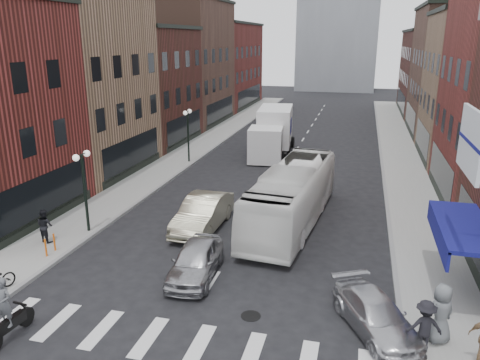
% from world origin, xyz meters
% --- Properties ---
extents(ground, '(160.00, 160.00, 0.00)m').
position_xyz_m(ground, '(0.00, 0.00, 0.00)').
color(ground, black).
rests_on(ground, ground).
extents(sidewalk_left, '(3.00, 74.00, 0.15)m').
position_xyz_m(sidewalk_left, '(-8.50, 22.00, 0.07)').
color(sidewalk_left, gray).
rests_on(sidewalk_left, ground).
extents(sidewalk_right, '(3.00, 74.00, 0.15)m').
position_xyz_m(sidewalk_right, '(8.50, 22.00, 0.07)').
color(sidewalk_right, gray).
rests_on(sidewalk_right, ground).
extents(curb_left, '(0.20, 74.00, 0.16)m').
position_xyz_m(curb_left, '(-7.00, 22.00, 0.00)').
color(curb_left, gray).
rests_on(curb_left, ground).
extents(curb_right, '(0.20, 74.00, 0.16)m').
position_xyz_m(curb_right, '(7.00, 22.00, 0.00)').
color(curb_right, gray).
rests_on(curb_right, ground).
extents(crosswalk_stripes, '(12.00, 2.20, 0.01)m').
position_xyz_m(crosswalk_stripes, '(0.00, -3.00, 0.00)').
color(crosswalk_stripes, silver).
rests_on(crosswalk_stripes, ground).
extents(bldg_left_mid_a, '(10.30, 10.20, 12.30)m').
position_xyz_m(bldg_left_mid_a, '(-14.99, 14.00, 6.15)').
color(bldg_left_mid_a, '#856549').
rests_on(bldg_left_mid_a, ground).
extents(bldg_left_mid_b, '(10.30, 10.20, 10.30)m').
position_xyz_m(bldg_left_mid_b, '(-14.99, 24.00, 5.15)').
color(bldg_left_mid_b, '#422017').
rests_on(bldg_left_mid_b, ground).
extents(bldg_left_far_a, '(10.30, 12.20, 13.30)m').
position_xyz_m(bldg_left_far_a, '(-14.99, 35.00, 6.65)').
color(bldg_left_far_a, brown).
rests_on(bldg_left_far_a, ground).
extents(bldg_left_far_b, '(10.30, 16.20, 11.30)m').
position_xyz_m(bldg_left_far_b, '(-14.99, 49.00, 5.65)').
color(bldg_left_far_b, maroon).
rests_on(bldg_left_far_b, ground).
extents(bldg_right_far_a, '(10.30, 12.20, 12.30)m').
position_xyz_m(bldg_right_far_a, '(14.99, 35.00, 6.15)').
color(bldg_right_far_a, brown).
rests_on(bldg_right_far_a, ground).
extents(bldg_right_far_b, '(10.30, 16.20, 10.30)m').
position_xyz_m(bldg_right_far_b, '(14.99, 49.00, 5.15)').
color(bldg_right_far_b, '#422017').
rests_on(bldg_right_far_b, ground).
extents(awning_blue, '(1.80, 5.00, 0.78)m').
position_xyz_m(awning_blue, '(8.93, 2.50, 2.63)').
color(awning_blue, navy).
rests_on(awning_blue, ground).
extents(billboard_sign, '(1.52, 3.00, 3.70)m').
position_xyz_m(billboard_sign, '(8.59, 0.50, 6.13)').
color(billboard_sign, black).
rests_on(billboard_sign, ground).
extents(streetlamp_near, '(0.32, 1.22, 4.11)m').
position_xyz_m(streetlamp_near, '(-7.40, 4.00, 2.91)').
color(streetlamp_near, black).
rests_on(streetlamp_near, ground).
extents(streetlamp_far, '(0.32, 1.22, 4.11)m').
position_xyz_m(streetlamp_far, '(-7.40, 18.00, 2.91)').
color(streetlamp_far, black).
rests_on(streetlamp_far, ground).
extents(bike_rack, '(0.08, 0.68, 0.80)m').
position_xyz_m(bike_rack, '(-7.60, 1.30, 0.55)').
color(bike_rack, '#D8590C').
rests_on(bike_rack, sidewalk_left).
extents(box_truck, '(3.17, 8.75, 3.71)m').
position_xyz_m(box_truck, '(-1.74, 22.51, 1.83)').
color(box_truck, white).
rests_on(box_truck, ground).
extents(motorcycle_rider, '(0.63, 2.13, 2.17)m').
position_xyz_m(motorcycle_rider, '(-5.14, -4.21, 1.01)').
color(motorcycle_rider, black).
rests_on(motorcycle_rider, ground).
extents(transit_bus, '(3.57, 11.10, 3.04)m').
position_xyz_m(transit_bus, '(2.08, 7.85, 1.52)').
color(transit_bus, white).
rests_on(transit_bus, ground).
extents(sedan_left_near, '(2.00, 4.28, 1.42)m').
position_xyz_m(sedan_left_near, '(-0.80, 1.20, 0.71)').
color(sedan_left_near, '#A7A6AB').
rests_on(sedan_left_near, ground).
extents(sedan_left_far, '(1.88, 5.10, 1.67)m').
position_xyz_m(sedan_left_far, '(-2.13, 6.00, 0.83)').
color(sedan_left_far, beige).
rests_on(sedan_left_far, ground).
extents(curb_car, '(3.37, 4.38, 1.18)m').
position_xyz_m(curb_car, '(6.14, -0.79, 0.59)').
color(curb_car, '#B9B9BE').
rests_on(curb_car, ground).
extents(ped_left_solo, '(0.86, 0.64, 1.57)m').
position_xyz_m(ped_left_solo, '(-8.59, 2.35, 0.94)').
color(ped_left_solo, black).
rests_on(ped_left_solo, sidewalk_left).
extents(ped_right_a, '(1.16, 0.74, 1.67)m').
position_xyz_m(ped_right_a, '(7.50, -1.67, 0.99)').
color(ped_right_a, black).
rests_on(ped_right_a, sidewalk_right).
extents(ped_right_c, '(1.14, 1.04, 1.95)m').
position_xyz_m(ped_right_c, '(8.02, -1.07, 1.13)').
color(ped_right_c, slate).
rests_on(ped_right_c, sidewalk_right).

